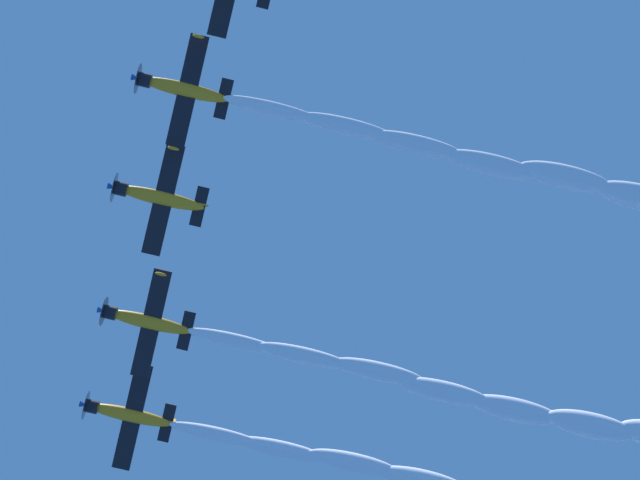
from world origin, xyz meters
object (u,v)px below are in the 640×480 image
Objects in this scene: airplane_outer_left at (146,321)px; airplane_right_wingman at (158,197)px; airplane_left_wingman at (182,89)px; airplane_outer_right at (127,414)px.

airplane_right_wingman is at bearing 175.69° from airplane_outer_left.
airplane_left_wingman reaches higher than airplane_right_wingman.
airplane_left_wingman reaches higher than airplane_outer_right.
airplane_outer_left is at bearing -178.52° from airplane_outer_right.
airplane_right_wingman is (8.87, 0.29, -0.86)m from airplane_left_wingman.
airplane_outer_right is (27.83, -0.28, -0.31)m from airplane_left_wingman.
airplane_outer_right reaches higher than airplane_right_wingman.
airplane_outer_right is at bearing 1.48° from airplane_outer_left.
airplane_left_wingman is 1.01× the size of airplane_right_wingman.
airplane_outer_right is (8.52, 0.22, 0.47)m from airplane_outer_left.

